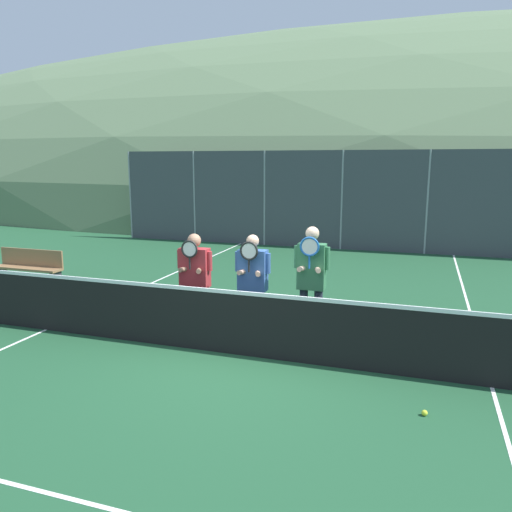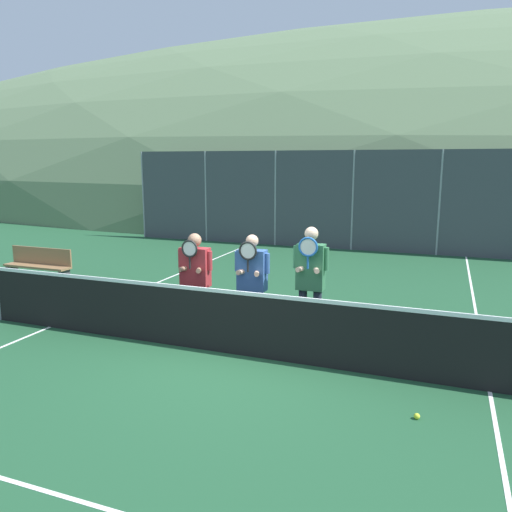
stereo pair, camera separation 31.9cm
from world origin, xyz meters
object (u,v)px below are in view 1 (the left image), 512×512
at_px(player_center_left, 253,279).
at_px(car_far_left, 228,208).
at_px(player_leftmost, 195,274).
at_px(player_center_right, 311,276).
at_px(bench_courtside, 29,266).
at_px(car_left_of_center, 350,211).
at_px(car_center, 502,219).
at_px(tennis_ball_on_court, 425,413).

relative_size(player_center_left, car_far_left, 0.43).
height_order(player_leftmost, player_center_right, player_center_right).
bearing_deg(bench_courtside, player_leftmost, -19.32).
distance_m(player_center_right, bench_courtside, 7.21).
distance_m(player_leftmost, car_far_left, 12.84).
height_order(car_left_of_center, bench_courtside, car_left_of_center).
xyz_separation_m(player_center_left, car_left_of_center, (-0.20, 12.33, -0.09)).
bearing_deg(player_leftmost, car_far_left, 109.35).
distance_m(car_far_left, car_left_of_center, 5.05).
relative_size(player_leftmost, player_center_right, 0.90).
xyz_separation_m(car_center, bench_courtside, (-11.21, -10.26, -0.41)).
relative_size(player_leftmost, car_left_of_center, 0.38).
distance_m(bench_courtside, tennis_ball_on_court, 9.39).
distance_m(player_leftmost, player_center_left, 0.99).
bearing_deg(car_far_left, bench_courtside, -94.57).
relative_size(car_left_of_center, car_center, 0.96).
bearing_deg(tennis_ball_on_court, player_center_right, 133.71).
xyz_separation_m(player_leftmost, car_center, (6.13, 12.04, -0.15)).
height_order(player_center_right, bench_courtside, player_center_right).
xyz_separation_m(player_leftmost, tennis_ball_on_court, (3.64, -1.67, -0.99)).
xyz_separation_m(player_leftmost, player_center_left, (0.99, 0.04, -0.01)).
height_order(player_center_right, car_far_left, player_center_right).
bearing_deg(player_center_right, car_center, 70.50).
bearing_deg(player_leftmost, player_center_right, 4.06).
xyz_separation_m(player_leftmost, car_far_left, (-4.25, 12.11, -0.10)).
height_order(player_leftmost, car_far_left, car_far_left).
distance_m(player_leftmost, car_center, 13.51).
bearing_deg(car_left_of_center, car_far_left, -177.06).
xyz_separation_m(car_left_of_center, bench_courtside, (-5.87, -10.59, -0.46)).
relative_size(player_center_right, car_far_left, 0.46).
relative_size(player_center_left, bench_courtside, 0.99).
xyz_separation_m(player_center_right, car_far_left, (-6.17, 11.98, -0.18)).
xyz_separation_m(car_far_left, car_center, (10.38, -0.07, -0.05)).
bearing_deg(player_center_right, car_far_left, 117.25).
bearing_deg(tennis_ball_on_court, bench_courtside, 158.42).
bearing_deg(tennis_ball_on_court, player_center_left, 147.20).
bearing_deg(tennis_ball_on_court, car_left_of_center, 101.48).
height_order(player_leftmost, car_center, player_leftmost).
bearing_deg(player_center_left, tennis_ball_on_court, -32.80).
bearing_deg(tennis_ball_on_court, player_leftmost, 155.37).
xyz_separation_m(player_center_left, car_far_left, (-5.24, 12.07, -0.10)).
height_order(player_leftmost, bench_courtside, player_leftmost).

